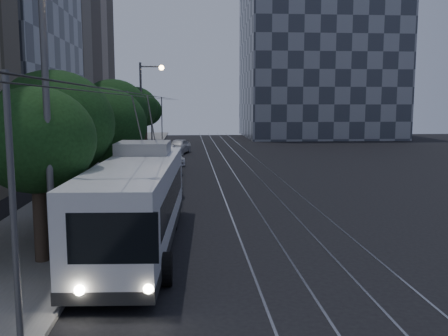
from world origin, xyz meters
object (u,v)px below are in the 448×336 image
object	(u,v)px
car_white_c	(166,153)
car_white_d	(178,146)
car_white_b	(172,157)
streetlamp_far	(146,102)
pickup_silver	(161,182)
trolleybus	(138,202)
streetlamp_near	(60,91)
car_white_a	(168,162)

from	to	relation	value
car_white_c	car_white_d	bearing A→B (deg)	84.02
car_white_b	car_white_c	bearing A→B (deg)	92.20
car_white_b	streetlamp_far	xyz separation A→B (m)	(-2.28, 1.95, 4.69)
pickup_silver	car_white_c	xyz separation A→B (m)	(-0.40, 16.69, -0.03)
trolleybus	car_white_c	xyz separation A→B (m)	(-0.16, 27.55, -1.02)
car_white_c	streetlamp_near	world-z (taller)	streetlamp_near
pickup_silver	car_white_b	world-z (taller)	pickup_silver
streetlamp_near	trolleybus	bearing A→B (deg)	61.51
pickup_silver	car_white_b	distance (m)	13.70
car_white_b	car_white_d	xyz separation A→B (m)	(0.43, 8.83, 0.12)
car_white_d	streetlamp_far	bearing A→B (deg)	-96.57
streetlamp_near	car_white_b	bearing A→B (deg)	85.35
trolleybus	car_white_d	distance (m)	33.41
trolleybus	car_white_d	xyz separation A→B (m)	(0.89, 33.39, -0.93)
trolleybus	pickup_silver	distance (m)	10.91
car_white_a	streetlamp_far	xyz separation A→B (m)	(-2.20, 6.92, 4.55)
car_white_b	streetlamp_near	size ratio (longest dim) A/B	0.48
streetlamp_near	car_white_c	bearing A→B (deg)	86.94
car_white_c	car_white_a	bearing A→B (deg)	-81.95
trolleybus	streetlamp_far	world-z (taller)	streetlamp_far
pickup_silver	car_white_a	bearing A→B (deg)	84.95
car_white_a	streetlamp_far	size ratio (longest dim) A/B	0.53
pickup_silver	car_white_a	world-z (taller)	car_white_a
car_white_c	streetlamp_far	world-z (taller)	streetlamp_far
car_white_c	streetlamp_far	bearing A→B (deg)	-143.69
car_white_a	car_white_d	world-z (taller)	car_white_a
car_white_c	car_white_d	xyz separation A→B (m)	(1.05, 5.84, 0.09)
car_white_a	car_white_d	size ratio (longest dim) A/B	1.02
car_white_c	pickup_silver	bearing A→B (deg)	-84.43
car_white_c	car_white_b	bearing A→B (deg)	-74.09
car_white_b	streetlamp_near	xyz separation A→B (m)	(-2.27, -27.88, 5.02)
trolleybus	streetlamp_far	size ratio (longest dim) A/B	1.42
car_white_a	car_white_d	bearing A→B (deg)	83.00
streetlamp_far	car_white_d	bearing A→B (deg)	68.55
car_white_b	streetlamp_far	world-z (taller)	streetlamp_far
car_white_a	streetlamp_far	bearing A→B (deg)	102.70
streetlamp_near	car_white_d	bearing A→B (deg)	85.80
pickup_silver	streetlamp_near	distance (m)	15.16
pickup_silver	streetlamp_near	bearing A→B (deg)	-102.41
streetlamp_far	car_white_b	bearing A→B (deg)	-40.53
pickup_silver	car_white_a	distance (m)	8.72
streetlamp_near	streetlamp_far	size ratio (longest dim) A/B	1.07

